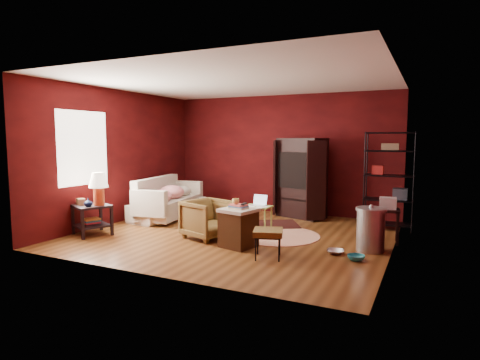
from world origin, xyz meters
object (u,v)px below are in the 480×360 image
object	(u,v)px
laptop_desk	(258,208)
tv_armoire	(301,176)
hamper	(238,227)
armchair	(208,217)
sofa	(169,202)
wire_shelving	(390,176)
side_table	(95,198)

from	to	relation	value
laptop_desk	tv_armoire	bearing A→B (deg)	77.49
hamper	laptop_desk	bearing A→B (deg)	99.90
laptop_desk	tv_armoire	xyz separation A→B (m)	(0.41, 1.50, 0.52)
armchair	laptop_desk	bearing A→B (deg)	-8.20
sofa	laptop_desk	xyz separation A→B (m)	(2.23, -0.13, 0.04)
tv_armoire	wire_shelving	xyz separation A→B (m)	(1.92, -0.40, 0.12)
side_table	laptop_desk	distance (m)	3.07
armchair	side_table	xyz separation A→B (m)	(-1.98, -0.69, 0.32)
armchair	hamper	world-z (taller)	armchair
hamper	tv_armoire	bearing A→B (deg)	86.53
side_table	sofa	bearing A→B (deg)	81.89
side_table	hamper	bearing A→B (deg)	8.44
wire_shelving	armchair	bearing A→B (deg)	-144.35
laptop_desk	wire_shelving	xyz separation A→B (m)	(2.33, 1.10, 0.64)
side_table	wire_shelving	bearing A→B (deg)	30.64
armchair	tv_armoire	xyz separation A→B (m)	(0.92, 2.57, 0.55)
sofa	laptop_desk	bearing A→B (deg)	-86.01
sofa	laptop_desk	distance (m)	2.23
tv_armoire	hamper	bearing A→B (deg)	-75.00
sofa	tv_armoire	xyz separation A→B (m)	(2.64, 1.37, 0.56)
armchair	hamper	size ratio (longest dim) A/B	1.04
armchair	tv_armoire	distance (m)	2.78
armchair	wire_shelving	size ratio (longest dim) A/B	0.40
side_table	tv_armoire	distance (m)	4.37
sofa	armchair	xyz separation A→B (m)	(1.71, -1.20, 0.01)
armchair	sofa	bearing A→B (deg)	72.40
sofa	wire_shelving	xyz separation A→B (m)	(4.56, 0.97, 0.68)
side_table	armchair	bearing A→B (deg)	19.24
side_table	tv_armoire	bearing A→B (deg)	48.28
hamper	wire_shelving	world-z (taller)	wire_shelving
sofa	tv_armoire	distance (m)	3.02
armchair	hamper	xyz separation A→B (m)	(0.75, -0.29, -0.05)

